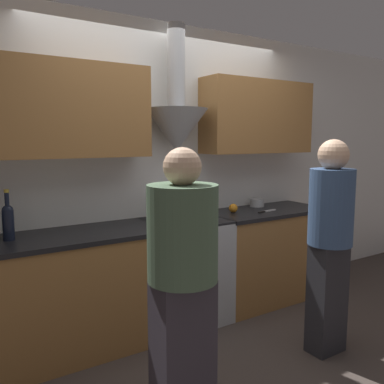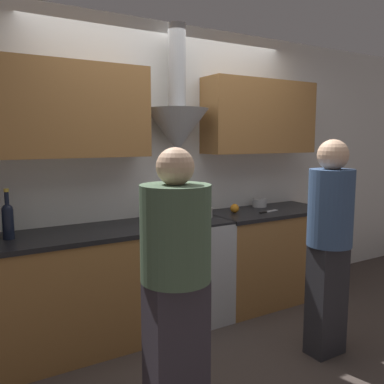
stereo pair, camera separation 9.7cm
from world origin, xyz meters
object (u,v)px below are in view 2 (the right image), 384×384
orange_fruit (235,208)px  person_foreground_right (329,237)px  saucepan (259,203)px  person_foreground_left (176,280)px  stock_pot (168,211)px  stove_range (186,269)px  wine_bottle_4 (8,219)px  mixing_bowl (199,212)px

orange_fruit → person_foreground_right: size_ratio=0.05×
saucepan → person_foreground_left: bearing=-142.1°
stock_pot → person_foreground_right: bearing=-55.2°
stove_range → wine_bottle_4: wine_bottle_4 is taller
orange_fruit → mixing_bowl: bearing=-177.7°
stove_range → stock_pot: stock_pot is taller
person_foreground_left → saucepan: bearing=37.9°
stove_range → stock_pot: (-0.14, 0.05, 0.53)m
mixing_bowl → orange_fruit: size_ratio=2.92×
wine_bottle_4 → person_foreground_left: person_foreground_left is taller
stove_range → mixing_bowl: size_ratio=3.71×
mixing_bowl → saucepan: bearing=10.5°
mixing_bowl → person_foreground_right: 1.15m
wine_bottle_4 → orange_fruit: bearing=0.1°
person_foreground_left → orange_fruit: bearing=42.8°
mixing_bowl → person_foreground_left: bearing=-126.7°
wine_bottle_4 → orange_fruit: wine_bottle_4 is taller
wine_bottle_4 → saucepan: size_ratio=2.47×
stove_range → wine_bottle_4: bearing=178.4°
saucepan → person_foreground_left: size_ratio=0.09×
wine_bottle_4 → saucepan: bearing=3.4°
orange_fruit → person_foreground_left: person_foreground_left is taller
stove_range → person_foreground_left: 1.41m
mixing_bowl → stove_range: bearing=-170.0°
stove_range → saucepan: saucepan is taller
wine_bottle_4 → stock_pot: size_ratio=1.69×
stove_range → person_foreground_left: (-0.73, -1.14, 0.39)m
mixing_bowl → orange_fruit: bearing=2.3°
saucepan → stove_range: bearing=-169.6°
person_foreground_right → person_foreground_left: bearing=-175.1°
stock_pot → mixing_bowl: size_ratio=0.86×
stock_pot → orange_fruit: bearing=-0.3°
stove_range → person_foreground_right: person_foreground_right is taller
orange_fruit → saucepan: orange_fruit is taller
mixing_bowl → person_foreground_left: size_ratio=0.16×
stock_pot → saucepan: size_ratio=1.46×
stock_pot → orange_fruit: stock_pot is taller
wine_bottle_4 → saucepan: wine_bottle_4 is taller
person_foreground_right → stock_pot: bearing=124.8°
stock_pot → wine_bottle_4: bearing=-179.7°
person_foreground_right → orange_fruit: bearing=92.6°
person_foreground_left → person_foreground_right: (1.33, 0.11, 0.04)m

